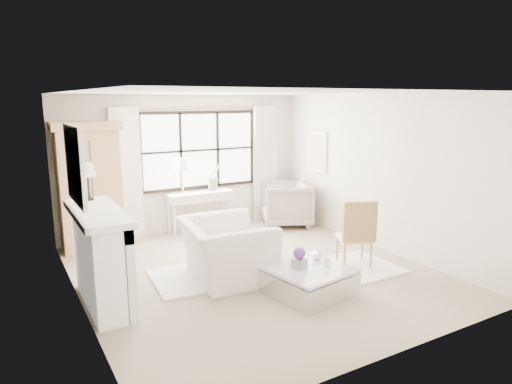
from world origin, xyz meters
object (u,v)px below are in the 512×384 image
Objects in this scene: console_table at (200,211)px; coffee_table at (308,281)px; armoire at (89,185)px; club_armchair at (226,250)px.

console_table is 3.58m from coffee_table.
armoire is at bearing -176.63° from console_table.
club_armchair is (-0.67, -2.54, 0.04)m from console_table.
coffee_table is at bearing -138.43° from club_armchair.
club_armchair is at bearing -103.67° from console_table.
armoire is 1.96× the size of coffee_table.
armoire is at bearing 112.59° from coffee_table.
armoire is 2.22m from console_table.
coffee_table is (0.06, -3.57, -0.22)m from console_table.
club_armchair is at bearing 116.14° from coffee_table.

